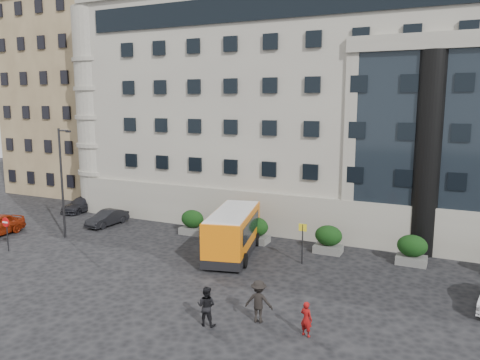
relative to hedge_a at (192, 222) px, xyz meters
The scene contains 20 objects.
ground 8.81m from the hedge_a, 62.85° to the right, with size 120.00×120.00×0.00m, color black.
civic_building 19.15m from the hedge_a, 54.85° to the left, with size 44.00×24.00×18.00m, color gray.
entrance_column 17.13m from the hedge_a, ahead, with size 1.80×1.80×13.00m, color black.
apartment_near 25.12m from the hedge_a, 148.62° to the left, with size 14.00×14.00×20.00m, color olive.
apartment_far 39.27m from the hedge_a, 127.29° to the left, with size 13.00×13.00×22.00m, color brown.
hedge_a is the anchor object (origin of this frame).
hedge_b 5.20m from the hedge_a, ahead, with size 1.80×1.26×1.84m.
hedge_c 10.40m from the hedge_a, ahead, with size 1.80×1.26×1.84m.
hedge_d 15.60m from the hedge_a, ahead, with size 1.80×1.26×1.84m.
street_lamp 9.89m from the hedge_a, 148.84° to the right, with size 1.16×0.18×8.00m.
bus_stop_sign 9.94m from the hedge_a, 16.42° to the right, with size 0.50×0.08×2.52m.
no_entry_sign 12.64m from the hedge_a, 135.52° to the right, with size 0.64×0.16×2.32m.
minibus 5.83m from the hedge_a, 32.16° to the right, with size 4.01×7.37×2.92m.
red_truck 14.84m from the hedge_a, 149.69° to the left, with size 2.55×5.03×2.65m.
parked_car_b 7.55m from the hedge_a, behind, with size 1.31×3.75×1.24m, color black.
parked_car_c 13.19m from the hedge_a, behind, with size 1.78×4.38×1.27m, color black.
parked_car_d 12.70m from the hedge_a, 139.76° to the left, with size 2.06×4.46×1.24m, color black.
pedestrian_a 16.84m from the hedge_a, 42.43° to the right, with size 0.56×0.37×1.54m, color maroon.
pedestrian_b 14.75m from the hedge_a, 56.60° to the right, with size 0.87×0.68×1.80m, color black.
pedestrian_c 14.96m from the hedge_a, 47.53° to the right, with size 1.27×0.73×1.96m, color black.
Camera 1 is at (13.81, -21.54, 9.84)m, focal length 35.00 mm.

